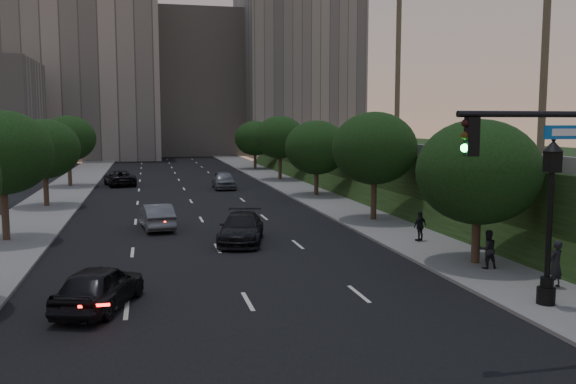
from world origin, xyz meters
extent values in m
plane|color=black|center=(0.00, 0.00, 0.00)|extent=(160.00, 160.00, 0.00)
cube|color=black|center=(0.00, 30.00, 0.01)|extent=(16.00, 140.00, 0.02)
cube|color=slate|center=(10.25, 30.00, 0.07)|extent=(4.50, 140.00, 0.15)
cube|color=slate|center=(-10.25, 30.00, 0.07)|extent=(4.50, 140.00, 0.15)
cube|color=black|center=(22.00, 28.00, 2.00)|extent=(18.00, 90.00, 4.00)
cube|color=slate|center=(13.50, 28.00, 4.35)|extent=(0.35, 90.00, 0.70)
cube|color=gray|center=(-14.00, 92.00, 16.00)|extent=(26.00, 20.00, 32.00)
cube|color=#9D988F|center=(6.00, 102.00, 13.00)|extent=(22.00, 18.00, 26.00)
cube|color=gray|center=(24.00, 96.00, 18.00)|extent=(20.00, 22.00, 36.00)
cylinder|color=#38281C|center=(10.30, 8.00, 1.43)|extent=(0.36, 0.36, 2.86)
ellipsoid|color=black|center=(10.30, 8.00, 4.03)|extent=(5.20, 5.20, 4.42)
cylinder|color=#38281C|center=(10.30, 20.00, 1.61)|extent=(0.36, 0.36, 3.21)
ellipsoid|color=black|center=(10.30, 20.00, 4.53)|extent=(5.20, 5.20, 4.42)
cylinder|color=#38281C|center=(10.30, 33.00, 1.43)|extent=(0.36, 0.36, 2.86)
ellipsoid|color=black|center=(10.30, 33.00, 4.03)|extent=(5.20, 5.20, 4.42)
cylinder|color=#38281C|center=(10.30, 47.00, 1.61)|extent=(0.36, 0.36, 3.21)
ellipsoid|color=black|center=(10.30, 47.00, 4.53)|extent=(5.20, 5.20, 4.42)
cylinder|color=#38281C|center=(10.30, 62.00, 1.43)|extent=(0.36, 0.36, 2.86)
ellipsoid|color=black|center=(10.30, 62.00, 4.03)|extent=(5.20, 5.20, 4.42)
cylinder|color=#38281C|center=(-10.30, 18.00, 1.63)|extent=(0.36, 0.36, 3.26)
ellipsoid|color=black|center=(-10.30, 18.00, 4.59)|extent=(5.00, 5.00, 4.25)
cylinder|color=#38281C|center=(-10.30, 31.00, 1.50)|extent=(0.36, 0.36, 2.99)
ellipsoid|color=black|center=(-10.30, 31.00, 4.22)|extent=(5.00, 5.00, 4.25)
cylinder|color=#38281C|center=(-10.30, 45.00, 1.63)|extent=(0.36, 0.36, 3.26)
ellipsoid|color=black|center=(-10.30, 45.00, 4.59)|extent=(5.00, 5.00, 4.25)
cylinder|color=#4C4233|center=(17.50, 14.00, 10.00)|extent=(0.40, 0.40, 12.00)
cylinder|color=#4C4233|center=(16.00, 30.00, 11.25)|extent=(0.40, 0.40, 14.50)
cylinder|color=black|center=(6.78, -1.53, 6.30)|extent=(5.40, 0.16, 0.16)
cube|color=black|center=(4.48, -1.53, 5.75)|extent=(0.32, 0.22, 0.95)
sphere|color=black|center=(4.30, -1.53, 6.08)|extent=(0.20, 0.20, 0.20)
sphere|color=#3F2B0A|center=(4.30, -1.53, 5.78)|extent=(0.20, 0.20, 0.20)
sphere|color=#19F24C|center=(4.30, -1.53, 5.48)|extent=(0.20, 0.20, 0.20)
cube|color=#0E5FB7|center=(7.18, -1.53, 5.85)|extent=(1.40, 0.05, 0.35)
cylinder|color=black|center=(9.46, 2.11, 0.35)|extent=(0.60, 0.60, 0.70)
cylinder|color=black|center=(9.46, 2.11, 0.85)|extent=(0.40, 0.40, 0.40)
cylinder|color=black|center=(9.46, 2.11, 2.80)|extent=(0.18, 0.18, 3.60)
cube|color=black|center=(9.46, 2.11, 4.85)|extent=(0.42, 0.42, 0.70)
cone|color=black|center=(9.46, 2.11, 5.35)|extent=(0.64, 0.64, 0.35)
sphere|color=black|center=(9.46, 2.11, 5.55)|extent=(0.14, 0.14, 0.14)
imported|color=black|center=(-4.85, 5.33, 0.75)|extent=(3.13, 4.73, 1.50)
imported|color=#56595D|center=(-2.76, 20.26, 0.74)|extent=(2.07, 4.63, 1.48)
imported|color=black|center=(-5.84, 45.50, 0.74)|extent=(3.47, 5.71, 1.48)
imported|color=black|center=(1.35, 15.21, 0.75)|extent=(3.25, 5.50, 1.49)
imported|color=slate|center=(3.58, 40.44, 0.82)|extent=(2.05, 4.87, 1.64)
imported|color=black|center=(11.05, 3.79, 1.01)|extent=(0.73, 0.60, 1.72)
imported|color=black|center=(10.23, 6.96, 0.94)|extent=(0.79, 0.63, 1.59)
imported|color=black|center=(10.06, 12.92, 0.91)|extent=(0.97, 0.72, 1.52)
camera|label=1|loc=(-3.22, -14.97, 6.11)|focal=38.00mm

